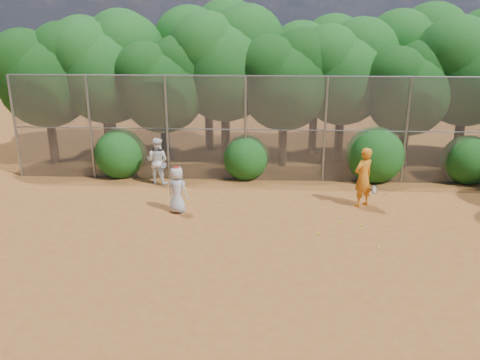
{
  "coord_description": "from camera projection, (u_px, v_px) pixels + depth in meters",
  "views": [
    {
      "loc": [
        -0.2,
        -11.45,
        5.53
      ],
      "look_at": [
        -1.0,
        2.5,
        1.1
      ],
      "focal_mm": 35.0,
      "sensor_mm": 36.0,
      "label": 1
    }
  ],
  "objects": [
    {
      "name": "ball_0",
      "position": [
        340.0,
        223.0,
        14.11
      ],
      "size": [
        0.07,
        0.07,
        0.07
      ],
      "primitive_type": "sphere",
      "color": "yellow",
      "rests_on": "ground"
    },
    {
      "name": "player_teen",
      "position": [
        177.0,
        189.0,
        14.82
      ],
      "size": [
        0.88,
        0.76,
        1.54
      ],
      "rotation": [
        0.0,
        0.0,
        2.69
      ],
      "color": "silver",
      "rests_on": "ground"
    },
    {
      "name": "bush_2",
      "position": [
        375.0,
        153.0,
        18.0
      ],
      "size": [
        2.2,
        2.2,
        2.2
      ],
      "primitive_type": "sphere",
      "color": "#124B14",
      "rests_on": "ground"
    },
    {
      "name": "ball_2",
      "position": [
        379.0,
        248.0,
        12.48
      ],
      "size": [
        0.07,
        0.07,
        0.07
      ],
      "primitive_type": "sphere",
      "color": "yellow",
      "rests_on": "ground"
    },
    {
      "name": "tree_2",
      "position": [
        164.0,
        82.0,
        19.17
      ],
      "size": [
        3.99,
        3.47,
        5.47
      ],
      "color": "black",
      "rests_on": "ground"
    },
    {
      "name": "tree_10",
      "position": [
        209.0,
        52.0,
        21.83
      ],
      "size": [
        5.15,
        4.48,
        7.06
      ],
      "color": "black",
      "rests_on": "ground"
    },
    {
      "name": "player_yellow",
      "position": [
        363.0,
        177.0,
        15.28
      ],
      "size": [
        0.92,
        0.81,
        1.99
      ],
      "rotation": [
        0.0,
        0.0,
        3.76
      ],
      "color": "orange",
      "rests_on": "ground"
    },
    {
      "name": "ball_3",
      "position": [
        318.0,
        234.0,
        13.35
      ],
      "size": [
        0.07,
        0.07,
        0.07
      ],
      "primitive_type": "sphere",
      "color": "yellow",
      "rests_on": "ground"
    },
    {
      "name": "tree_1",
      "position": [
        108.0,
        66.0,
        19.81
      ],
      "size": [
        4.64,
        4.03,
        6.35
      ],
      "color": "black",
      "rests_on": "ground"
    },
    {
      "name": "bush_0",
      "position": [
        120.0,
        151.0,
        18.58
      ],
      "size": [
        2.0,
        2.0,
        2.0
      ],
      "primitive_type": "sphere",
      "color": "#124B14",
      "rests_on": "ground"
    },
    {
      "name": "tree_12",
      "position": [
        415.0,
        55.0,
        21.53
      ],
      "size": [
        5.02,
        4.37,
        6.88
      ],
      "color": "black",
      "rests_on": "ground"
    },
    {
      "name": "tree_5",
      "position": [
        344.0,
        69.0,
        19.77
      ],
      "size": [
        4.51,
        3.92,
        6.17
      ],
      "color": "black",
      "rests_on": "ground"
    },
    {
      "name": "ball_1",
      "position": [
        361.0,
        225.0,
        13.93
      ],
      "size": [
        0.07,
        0.07,
        0.07
      ],
      "primitive_type": "sphere",
      "color": "yellow",
      "rests_on": "ground"
    },
    {
      "name": "tree_3",
      "position": [
        226.0,
        60.0,
        19.75
      ],
      "size": [
        4.89,
        4.26,
        6.7
      ],
      "color": "black",
      "rests_on": "ground"
    },
    {
      "name": "player_white",
      "position": [
        157.0,
        161.0,
        17.65
      ],
      "size": [
        1.0,
        0.87,
        1.77
      ],
      "rotation": [
        0.0,
        0.0,
        2.9
      ],
      "color": "white",
      "rests_on": "ground"
    },
    {
      "name": "tree_4",
      "position": [
        286.0,
        77.0,
        19.23
      ],
      "size": [
        4.19,
        3.64,
        5.73
      ],
      "color": "black",
      "rests_on": "ground"
    },
    {
      "name": "tree_7",
      "position": [
        470.0,
        64.0,
        19.05
      ],
      "size": [
        4.77,
        4.14,
        6.53
      ],
      "color": "black",
      "rests_on": "ground"
    },
    {
      "name": "ball_4",
      "position": [
        388.0,
        194.0,
        16.64
      ],
      "size": [
        0.07,
        0.07,
        0.07
      ],
      "primitive_type": "sphere",
      "color": "yellow",
      "rests_on": "ground"
    },
    {
      "name": "bush_1",
      "position": [
        246.0,
        156.0,
        18.34
      ],
      "size": [
        1.8,
        1.8,
        1.8
      ],
      "primitive_type": "sphere",
      "color": "#124B14",
      "rests_on": "ground"
    },
    {
      "name": "fence_back",
      "position": [
        269.0,
        128.0,
        17.65
      ],
      "size": [
        20.05,
        0.09,
        4.03
      ],
      "color": "gray",
      "rests_on": "ground"
    },
    {
      "name": "tree_0",
      "position": [
        46.0,
        72.0,
        19.54
      ],
      "size": [
        4.38,
        3.81,
        6.0
      ],
      "color": "black",
      "rests_on": "ground"
    },
    {
      "name": "tree_11",
      "position": [
        317.0,
        63.0,
        21.31
      ],
      "size": [
        4.64,
        4.03,
        6.35
      ],
      "color": "black",
      "rests_on": "ground"
    },
    {
      "name": "ground",
      "position": [
        272.0,
        248.0,
        12.56
      ],
      "size": [
        80.0,
        80.0,
        0.0
      ],
      "primitive_type": "plane",
      "color": "#935221",
      "rests_on": "ground"
    },
    {
      "name": "tree_9",
      "position": [
        103.0,
        59.0,
        22.0
      ],
      "size": [
        4.83,
        4.2,
        6.62
      ],
      "color": "black",
      "rests_on": "ground"
    },
    {
      "name": "tree_6",
      "position": [
        410.0,
        86.0,
        18.85
      ],
      "size": [
        3.86,
        3.36,
        5.29
      ],
      "color": "black",
      "rests_on": "ground"
    },
    {
      "name": "bush_3",
      "position": [
        467.0,
        158.0,
        17.86
      ],
      "size": [
        1.9,
        1.9,
        1.9
      ],
      "primitive_type": "sphere",
      "color": "#124B14",
      "rests_on": "ground"
    }
  ]
}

